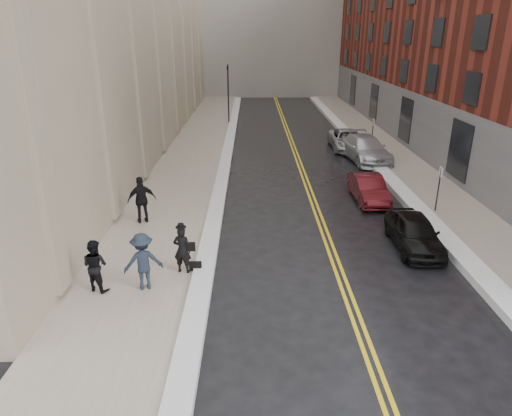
{
  "coord_description": "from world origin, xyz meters",
  "views": [
    {
      "loc": [
        -0.55,
        -11.44,
        7.82
      ],
      "look_at": [
        -0.39,
        4.65,
        1.6
      ],
      "focal_mm": 32.0,
      "sensor_mm": 36.0,
      "label": 1
    }
  ],
  "objects_px": {
    "pedestrian_c": "(142,200)",
    "car_silver_near": "(365,149)",
    "car_silver_far": "(347,140)",
    "car_maroon": "(368,188)",
    "pedestrian_b": "(143,261)",
    "car_black": "(414,232)",
    "pedestrian_a": "(95,265)",
    "pedestrian_main": "(182,250)"
  },
  "relations": [
    {
      "from": "car_maroon",
      "to": "pedestrian_b",
      "type": "height_order",
      "value": "pedestrian_b"
    },
    {
      "from": "car_black",
      "to": "car_silver_far",
      "type": "relative_size",
      "value": 0.8
    },
    {
      "from": "car_black",
      "to": "car_silver_near",
      "type": "bearing_deg",
      "value": 86.22
    },
    {
      "from": "pedestrian_a",
      "to": "car_black",
      "type": "bearing_deg",
      "value": -140.45
    },
    {
      "from": "car_maroon",
      "to": "car_black",
      "type": "bearing_deg",
      "value": -85.8
    },
    {
      "from": "car_maroon",
      "to": "pedestrian_main",
      "type": "bearing_deg",
      "value": -138.6
    },
    {
      "from": "car_maroon",
      "to": "pedestrian_main",
      "type": "xyz_separation_m",
      "value": [
        -8.09,
        -7.39,
        0.34
      ]
    },
    {
      "from": "car_maroon",
      "to": "car_silver_far",
      "type": "height_order",
      "value": "car_silver_far"
    },
    {
      "from": "car_silver_near",
      "to": "pedestrian_c",
      "type": "height_order",
      "value": "pedestrian_c"
    },
    {
      "from": "car_silver_near",
      "to": "pedestrian_a",
      "type": "relative_size",
      "value": 3.17
    },
    {
      "from": "car_black",
      "to": "pedestrian_c",
      "type": "relative_size",
      "value": 1.91
    },
    {
      "from": "pedestrian_c",
      "to": "pedestrian_b",
      "type": "bearing_deg",
      "value": 82.26
    },
    {
      "from": "pedestrian_b",
      "to": "car_silver_near",
      "type": "bearing_deg",
      "value": -142.18
    },
    {
      "from": "pedestrian_b",
      "to": "car_black",
      "type": "bearing_deg",
      "value": 179.62
    },
    {
      "from": "car_black",
      "to": "car_silver_near",
      "type": "height_order",
      "value": "car_silver_near"
    },
    {
      "from": "pedestrian_main",
      "to": "pedestrian_b",
      "type": "xyz_separation_m",
      "value": [
        -1.09,
        -1.02,
        0.11
      ]
    },
    {
      "from": "car_black",
      "to": "pedestrian_main",
      "type": "height_order",
      "value": "pedestrian_main"
    },
    {
      "from": "car_black",
      "to": "pedestrian_a",
      "type": "height_order",
      "value": "pedestrian_a"
    },
    {
      "from": "car_silver_far",
      "to": "car_silver_near",
      "type": "bearing_deg",
      "value": -79.37
    },
    {
      "from": "pedestrian_a",
      "to": "pedestrian_c",
      "type": "bearing_deg",
      "value": -68.83
    },
    {
      "from": "car_silver_near",
      "to": "car_maroon",
      "type": "bearing_deg",
      "value": -109.27
    },
    {
      "from": "pedestrian_a",
      "to": "car_silver_far",
      "type": "bearing_deg",
      "value": -97.79
    },
    {
      "from": "car_silver_far",
      "to": "pedestrian_main",
      "type": "relative_size",
      "value": 2.91
    },
    {
      "from": "car_maroon",
      "to": "pedestrian_a",
      "type": "height_order",
      "value": "pedestrian_a"
    },
    {
      "from": "pedestrian_c",
      "to": "car_silver_near",
      "type": "bearing_deg",
      "value": -159.47
    },
    {
      "from": "car_silver_near",
      "to": "pedestrian_a",
      "type": "bearing_deg",
      "value": -134.67
    },
    {
      "from": "car_silver_far",
      "to": "pedestrian_c",
      "type": "relative_size",
      "value": 2.38
    },
    {
      "from": "car_silver_far",
      "to": "car_black",
      "type": "bearing_deg",
      "value": -91.31
    },
    {
      "from": "car_maroon",
      "to": "car_silver_far",
      "type": "xyz_separation_m",
      "value": [
        1.05,
        10.71,
        0.04
      ]
    },
    {
      "from": "car_black",
      "to": "pedestrian_a",
      "type": "xyz_separation_m",
      "value": [
        -11.14,
        -3.19,
        0.35
      ]
    },
    {
      "from": "car_black",
      "to": "car_silver_far",
      "type": "distance_m",
      "value": 16.03
    },
    {
      "from": "car_silver_near",
      "to": "car_silver_far",
      "type": "distance_m",
      "value": 3.21
    },
    {
      "from": "pedestrian_b",
      "to": "car_silver_far",
      "type": "bearing_deg",
      "value": -136.28
    },
    {
      "from": "car_maroon",
      "to": "car_silver_near",
      "type": "relative_size",
      "value": 0.71
    },
    {
      "from": "car_silver_far",
      "to": "pedestrian_a",
      "type": "height_order",
      "value": "pedestrian_a"
    },
    {
      "from": "pedestrian_a",
      "to": "pedestrian_c",
      "type": "distance_m",
      "value": 5.55
    },
    {
      "from": "pedestrian_main",
      "to": "pedestrian_c",
      "type": "height_order",
      "value": "pedestrian_c"
    },
    {
      "from": "car_maroon",
      "to": "car_silver_near",
      "type": "bearing_deg",
      "value": 77.04
    },
    {
      "from": "car_silver_near",
      "to": "pedestrian_a",
      "type": "distance_m",
      "value": 20.2
    },
    {
      "from": "pedestrian_b",
      "to": "pedestrian_main",
      "type": "bearing_deg",
      "value": -155.06
    },
    {
      "from": "car_maroon",
      "to": "pedestrian_b",
      "type": "distance_m",
      "value": 12.45
    },
    {
      "from": "car_black",
      "to": "pedestrian_b",
      "type": "relative_size",
      "value": 2.06
    }
  ]
}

